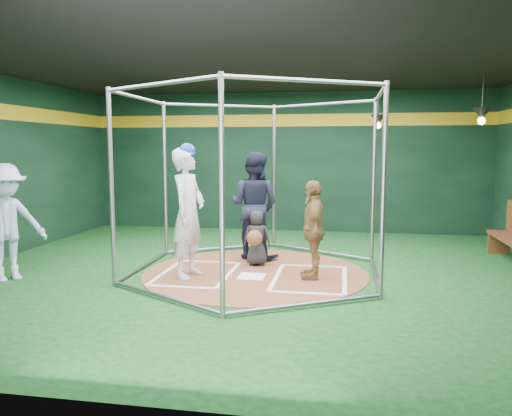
# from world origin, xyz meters

# --- Properties ---
(room_shell) EXTENTS (10.10, 9.10, 3.53)m
(room_shell) POSITION_xyz_m (0.00, 0.01, 1.75)
(room_shell) COLOR #0C3511
(room_shell) RESTS_ON ground
(clay_disc) EXTENTS (3.80, 3.80, 0.01)m
(clay_disc) POSITION_xyz_m (0.00, 0.00, 0.01)
(clay_disc) COLOR brown
(clay_disc) RESTS_ON ground
(home_plate) EXTENTS (0.43, 0.43, 0.01)m
(home_plate) POSITION_xyz_m (0.00, -0.30, 0.02)
(home_plate) COLOR white
(home_plate) RESTS_ON clay_disc
(batter_box_left) EXTENTS (1.17, 1.77, 0.01)m
(batter_box_left) POSITION_xyz_m (-0.95, -0.25, 0.02)
(batter_box_left) COLOR white
(batter_box_left) RESTS_ON clay_disc
(batter_box_right) EXTENTS (1.17, 1.77, 0.01)m
(batter_box_right) POSITION_xyz_m (0.95, -0.25, 0.02)
(batter_box_right) COLOR white
(batter_box_right) RESTS_ON clay_disc
(batting_cage) EXTENTS (4.05, 4.67, 3.00)m
(batting_cage) POSITION_xyz_m (-0.00, -0.00, 1.50)
(batting_cage) COLOR gray
(batting_cage) RESTS_ON ground
(pendant_lamp_near) EXTENTS (0.34, 0.34, 0.90)m
(pendant_lamp_near) POSITION_xyz_m (2.20, 3.60, 2.74)
(pendant_lamp_near) COLOR black
(pendant_lamp_near) RESTS_ON room_shell
(pendant_lamp_far) EXTENTS (0.34, 0.34, 0.90)m
(pendant_lamp_far) POSITION_xyz_m (4.00, 2.00, 2.74)
(pendant_lamp_far) COLOR black
(pendant_lamp_far) RESTS_ON room_shell
(batter_figure) EXTENTS (0.61, 0.83, 2.17)m
(batter_figure) POSITION_xyz_m (-1.02, -0.45, 1.09)
(batter_figure) COLOR #BABAC1
(batter_figure) RESTS_ON clay_disc
(visitor_leopard) EXTENTS (0.51, 0.97, 1.59)m
(visitor_leopard) POSITION_xyz_m (0.98, -0.19, 0.81)
(visitor_leopard) COLOR #AF864B
(visitor_leopard) RESTS_ON clay_disc
(catcher_figure) EXTENTS (0.52, 0.58, 0.99)m
(catcher_figure) POSITION_xyz_m (-0.06, 0.51, 0.51)
(catcher_figure) COLOR black
(catcher_figure) RESTS_ON clay_disc
(umpire) EXTENTS (1.16, 1.02, 2.03)m
(umpire) POSITION_xyz_m (-0.21, 1.10, 1.03)
(umpire) COLOR black
(umpire) RESTS_ON clay_disc
(bystander_blue) EXTENTS (1.31, 1.37, 1.87)m
(bystander_blue) POSITION_xyz_m (-3.82, -1.13, 0.93)
(bystander_blue) COLOR #9DB5D0
(bystander_blue) RESTS_ON ground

